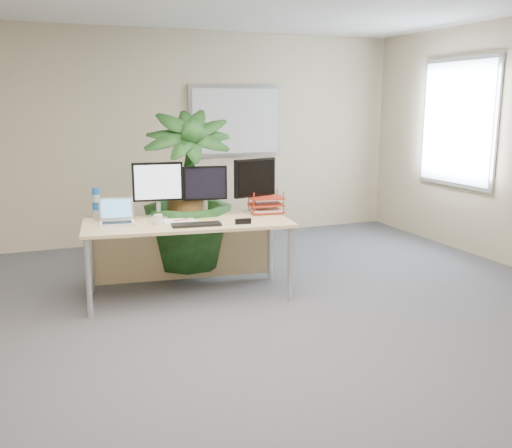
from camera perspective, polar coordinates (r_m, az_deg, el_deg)
name	(u,v)px	position (r m, az deg, el deg)	size (l,w,h in m)	color
floor	(267,369)	(4.03, 1.10, -14.33)	(8.00, 8.00, 0.00)	#444348
back_wall	(146,138)	(7.47, -10.92, 8.44)	(7.00, 0.04, 2.70)	#C8B48D
whiteboard	(236,121)	(7.75, -2.04, 10.25)	(1.30, 0.04, 0.95)	#9E9EA2
window	(457,123)	(7.44, 19.48, 9.51)	(0.04, 1.30, 1.55)	#9E9EA2
desk	(187,235)	(5.41, -6.96, -1.09)	(1.96, 1.02, 0.72)	tan
floor_plant	(188,208)	(5.77, -6.83, 1.56)	(0.84, 0.84, 1.50)	#143513
monitor_left	(158,186)	(5.45, -9.79, 3.75)	(0.47, 0.21, 0.52)	silver
monitor_right	(205,187)	(5.53, -5.10, 3.71)	(0.43, 0.19, 0.47)	silver
monitor_dark	(255,182)	(5.60, -0.10, 4.23)	(0.47, 0.22, 0.54)	silver
laptop	(117,216)	(5.32, -13.76, 0.74)	(0.34, 0.30, 0.22)	white
keyboard	(196,225)	(5.07, -5.99, -0.06)	(0.44, 0.15, 0.02)	black
coffee_mug	(158,219)	(5.18, -9.78, 0.46)	(0.11, 0.08, 0.09)	silver
spiral_notebook	(179,221)	(5.27, -7.69, 0.29)	(0.28, 0.21, 0.01)	white
orange_pen	(181,220)	(5.26, -7.49, 0.41)	(0.01, 0.01, 0.14)	#F9551B
yellow_highlighter	(209,221)	(5.23, -4.74, 0.30)	(0.02, 0.02, 0.13)	#FFFC1A
water_bottle	(97,204)	(5.52, -15.66, 1.92)	(0.08, 0.08, 0.30)	#B1BFD0
letter_tray	(266,206)	(5.63, 0.99, 1.81)	(0.36, 0.29, 0.15)	#A32814
stapler	(243,221)	(5.12, -1.30, 0.27)	(0.15, 0.04, 0.05)	black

